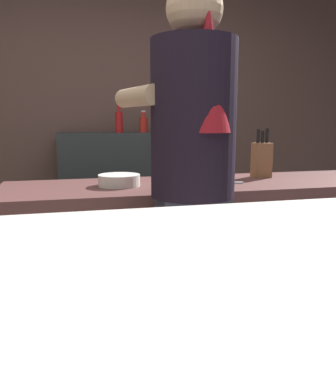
{
  "coord_description": "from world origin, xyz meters",
  "views": [
    {
      "loc": [
        -0.35,
        -1.42,
        1.24
      ],
      "look_at": [
        -0.18,
        -0.75,
        1.12
      ],
      "focal_mm": 36.89,
      "sensor_mm": 36.0,
      "label": 1
    }
  ],
  "objects_px": {
    "bottle_olive_oil": "(143,124)",
    "bottle_soy": "(119,121)",
    "mixing_bowl": "(119,180)",
    "knife_block": "(262,159)",
    "chefs_knife": "(220,183)",
    "bartender": "(193,174)"
  },
  "relations": [
    {
      "from": "chefs_knife",
      "to": "bottle_olive_oil",
      "type": "bearing_deg",
      "value": 110.43
    },
    {
      "from": "mixing_bowl",
      "to": "bartender",
      "type": "bearing_deg",
      "value": -61.18
    },
    {
      "from": "bartender",
      "to": "mixing_bowl",
      "type": "bearing_deg",
      "value": 15.17
    },
    {
      "from": "chefs_knife",
      "to": "mixing_bowl",
      "type": "bearing_deg",
      "value": -170.64
    },
    {
      "from": "bottle_olive_oil",
      "to": "knife_block",
      "type": "bearing_deg",
      "value": -69.33
    },
    {
      "from": "knife_block",
      "to": "mixing_bowl",
      "type": "xyz_separation_m",
      "value": [
        -0.84,
        -0.11,
        -0.08
      ]
    },
    {
      "from": "bottle_olive_oil",
      "to": "bottle_soy",
      "type": "height_order",
      "value": "bottle_soy"
    },
    {
      "from": "bartender",
      "to": "chefs_knife",
      "type": "height_order",
      "value": "bartender"
    },
    {
      "from": "bottle_olive_oil",
      "to": "mixing_bowl",
      "type": "bearing_deg",
      "value": -105.7
    },
    {
      "from": "bottle_soy",
      "to": "knife_block",
      "type": "bearing_deg",
      "value": -60.84
    },
    {
      "from": "knife_block",
      "to": "bottle_soy",
      "type": "relative_size",
      "value": 1.18
    },
    {
      "from": "bartender",
      "to": "mixing_bowl",
      "type": "distance_m",
      "value": 0.52
    },
    {
      "from": "knife_block",
      "to": "bottle_soy",
      "type": "xyz_separation_m",
      "value": [
        -0.67,
        1.21,
        0.22
      ]
    },
    {
      "from": "knife_block",
      "to": "bottle_soy",
      "type": "distance_m",
      "value": 1.4
    },
    {
      "from": "chefs_knife",
      "to": "bottle_soy",
      "type": "xyz_separation_m",
      "value": [
        -0.36,
        1.37,
        0.32
      ]
    },
    {
      "from": "chefs_knife",
      "to": "bottle_olive_oil",
      "type": "relative_size",
      "value": 1.33
    },
    {
      "from": "bartender",
      "to": "bottle_olive_oil",
      "type": "distance_m",
      "value": 1.81
    },
    {
      "from": "knife_block",
      "to": "bottle_olive_oil",
      "type": "distance_m",
      "value": 1.33
    },
    {
      "from": "bottle_olive_oil",
      "to": "bottle_soy",
      "type": "distance_m",
      "value": 0.21
    },
    {
      "from": "mixing_bowl",
      "to": "bottle_soy",
      "type": "relative_size",
      "value": 0.88
    },
    {
      "from": "bottle_soy",
      "to": "bartender",
      "type": "bearing_deg",
      "value": -87.46
    },
    {
      "from": "knife_block",
      "to": "bottle_soy",
      "type": "height_order",
      "value": "bottle_soy"
    }
  ]
}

